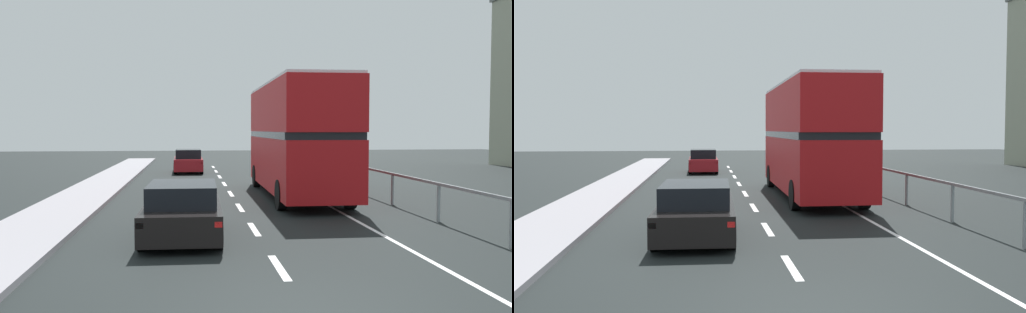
# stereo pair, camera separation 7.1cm
# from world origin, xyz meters

# --- Properties ---
(lane_paint_markings) EXTENTS (3.24, 46.00, 0.01)m
(lane_paint_markings) POSITION_xyz_m (1.86, 8.90, 0.00)
(lane_paint_markings) COLOR silver
(lane_paint_markings) RESTS_ON ground
(bridge_side_railing) EXTENTS (0.10, 42.00, 1.13)m
(bridge_side_railing) POSITION_xyz_m (5.39, 9.00, 0.91)
(bridge_side_railing) COLOR gray
(bridge_side_railing) RESTS_ON ground
(double_decker_bus_red) EXTENTS (2.70, 10.13, 4.43)m
(double_decker_bus_red) POSITION_xyz_m (2.49, 13.46, 2.37)
(double_decker_bus_red) COLOR #AC1216
(double_decker_bus_red) RESTS_ON ground
(hatchback_car_near) EXTENTS (1.94, 4.41, 1.35)m
(hatchback_car_near) POSITION_xyz_m (-1.86, 5.94, 0.65)
(hatchback_car_near) COLOR black
(hatchback_car_near) RESTS_ON ground
(sedan_car_ahead) EXTENTS (1.78, 4.22, 1.42)m
(sedan_car_ahead) POSITION_xyz_m (-1.74, 25.97, 0.68)
(sedan_car_ahead) COLOR maroon
(sedan_car_ahead) RESTS_ON ground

